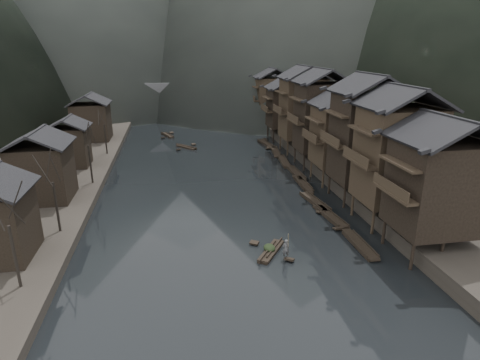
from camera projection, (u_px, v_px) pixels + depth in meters
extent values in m
plane|color=black|center=(230.00, 229.00, 41.91)|extent=(300.00, 300.00, 0.00)
cube|color=#2D2823|center=(366.00, 132.00, 84.54)|extent=(40.00, 200.00, 1.80)
cube|color=#2D2823|center=(10.00, 147.00, 73.49)|extent=(40.00, 200.00, 1.20)
cylinder|color=black|center=(412.00, 256.00, 34.04)|extent=(0.30, 0.30, 2.90)
cylinder|color=black|center=(384.00, 231.00, 38.52)|extent=(0.30, 0.30, 2.90)
cylinder|color=black|center=(442.00, 253.00, 34.48)|extent=(0.30, 0.30, 2.90)
cylinder|color=black|center=(410.00, 229.00, 38.96)|extent=(0.30, 0.30, 2.90)
cube|color=black|center=(437.00, 186.00, 35.08)|extent=(7.00, 6.00, 8.00)
cube|color=#32281C|center=(395.00, 193.00, 34.57)|extent=(1.20, 5.70, 0.25)
cylinder|color=#32281C|center=(373.00, 222.00, 40.58)|extent=(0.30, 0.30, 2.90)
cylinder|color=#32281C|center=(353.00, 204.00, 45.06)|extent=(0.30, 0.30, 2.90)
cylinder|color=#32281C|center=(398.00, 220.00, 41.02)|extent=(0.30, 0.30, 2.90)
cylinder|color=#32281C|center=(375.00, 203.00, 45.50)|extent=(0.30, 0.30, 2.90)
cube|color=#32281C|center=(396.00, 155.00, 41.32)|extent=(7.00, 6.00, 9.81)
cube|color=#32281C|center=(359.00, 162.00, 40.84)|extent=(1.20, 5.70, 0.25)
cylinder|color=black|center=(344.00, 197.00, 47.11)|extent=(0.30, 0.30, 2.90)
cylinder|color=black|center=(329.00, 184.00, 51.60)|extent=(0.30, 0.30, 2.90)
cylinder|color=black|center=(366.00, 196.00, 47.55)|extent=(0.30, 0.30, 2.90)
cylinder|color=black|center=(349.00, 183.00, 52.03)|extent=(0.30, 0.30, 2.90)
cube|color=black|center=(365.00, 137.00, 47.75)|extent=(7.00, 6.00, 10.47)
cube|color=#32281C|center=(333.00, 143.00, 47.28)|extent=(1.20, 5.70, 0.25)
cylinder|color=#32281C|center=(323.00, 179.00, 53.65)|extent=(0.30, 0.30, 2.90)
cylinder|color=#32281C|center=(311.00, 168.00, 58.13)|extent=(0.30, 0.30, 2.90)
cylinder|color=#32281C|center=(342.00, 178.00, 54.09)|extent=(0.30, 0.30, 2.90)
cylinder|color=#32281C|center=(329.00, 167.00, 58.57)|extent=(0.30, 0.30, 2.90)
cube|color=#32281C|center=(341.00, 135.00, 54.69)|extent=(7.00, 6.00, 7.97)
cube|color=#32281C|center=(313.00, 139.00, 54.18)|extent=(1.20, 5.70, 0.25)
cylinder|color=black|center=(304.00, 162.00, 61.12)|extent=(0.30, 0.30, 2.90)
cylinder|color=black|center=(295.00, 154.00, 65.60)|extent=(0.30, 0.30, 2.90)
cylinder|color=black|center=(321.00, 161.00, 61.56)|extent=(0.30, 0.30, 2.90)
cylinder|color=black|center=(311.00, 154.00, 66.04)|extent=(0.30, 0.30, 2.90)
cube|color=black|center=(321.00, 117.00, 61.80)|extent=(7.00, 6.00, 10.23)
cube|color=#32281C|center=(295.00, 121.00, 61.32)|extent=(1.20, 5.70, 0.25)
cylinder|color=#32281C|center=(288.00, 148.00, 69.52)|extent=(0.30, 0.30, 2.90)
cylinder|color=#32281C|center=(280.00, 142.00, 74.01)|extent=(0.30, 0.30, 2.90)
cylinder|color=#32281C|center=(303.00, 147.00, 69.96)|extent=(0.30, 0.30, 2.90)
cylinder|color=#32281C|center=(295.00, 141.00, 74.44)|extent=(0.30, 0.30, 2.90)
cube|color=#32281C|center=(302.00, 109.00, 70.20)|extent=(7.00, 6.00, 10.23)
cube|color=#32281C|center=(280.00, 112.00, 69.73)|extent=(1.20, 5.70, 0.25)
cylinder|color=black|center=(273.00, 136.00, 78.86)|extent=(0.30, 0.30, 2.90)
cylinder|color=black|center=(268.00, 131.00, 83.34)|extent=(0.30, 0.30, 2.90)
cylinder|color=black|center=(287.00, 135.00, 79.30)|extent=(0.30, 0.30, 2.90)
cylinder|color=black|center=(281.00, 130.00, 83.78)|extent=(0.30, 0.30, 2.90)
cube|color=black|center=(286.00, 108.00, 79.98)|extent=(7.00, 6.00, 7.49)
cube|color=#32281C|center=(267.00, 110.00, 79.46)|extent=(1.20, 5.70, 0.25)
cylinder|color=#32281C|center=(260.00, 124.00, 90.07)|extent=(0.30, 0.30, 2.90)
cylinder|color=#32281C|center=(256.00, 121.00, 94.55)|extent=(0.30, 0.30, 2.90)
cylinder|color=#32281C|center=(272.00, 124.00, 90.50)|extent=(0.30, 0.30, 2.90)
cylinder|color=#32281C|center=(267.00, 120.00, 94.98)|extent=(0.30, 0.30, 2.90)
cube|color=#32281C|center=(272.00, 97.00, 90.99)|extent=(7.00, 6.00, 8.68)
cube|color=#32281C|center=(255.00, 100.00, 90.49)|extent=(1.20, 5.70, 0.25)
cube|color=black|center=(43.00, 171.00, 46.56)|extent=(6.00, 6.00, 6.50)
cube|color=black|center=(70.00, 145.00, 59.74)|extent=(5.00, 5.00, 5.80)
cube|color=black|center=(92.00, 121.00, 76.39)|extent=(6.50, 6.50, 6.80)
cylinder|color=black|center=(19.00, 254.00, 29.53)|extent=(0.24, 0.24, 5.06)
cylinder|color=black|center=(54.00, 205.00, 38.54)|extent=(0.24, 0.24, 5.05)
cylinder|color=black|center=(84.00, 163.00, 52.21)|extent=(0.24, 0.24, 5.09)
cylinder|color=black|center=(102.00, 138.00, 66.39)|extent=(0.24, 0.24, 4.95)
cube|color=black|center=(360.00, 245.00, 38.35)|extent=(1.12, 5.87, 0.30)
cube|color=black|center=(360.00, 243.00, 38.29)|extent=(1.17, 5.75, 0.10)
cube|color=black|center=(348.00, 231.00, 40.93)|extent=(0.94, 0.73, 0.32)
cube|color=black|center=(374.00, 258.00, 35.67)|extent=(0.94, 0.73, 0.32)
cube|color=black|center=(330.00, 217.00, 44.67)|extent=(1.84, 6.61, 0.30)
cube|color=black|center=(330.00, 215.00, 44.61)|extent=(1.88, 6.49, 0.10)
cube|color=black|center=(323.00, 205.00, 47.58)|extent=(1.02, 0.91, 0.34)
cube|color=black|center=(338.00, 228.00, 41.66)|extent=(1.02, 0.91, 0.34)
cube|color=black|center=(315.00, 202.00, 48.80)|extent=(1.93, 6.59, 0.30)
cube|color=black|center=(315.00, 201.00, 48.74)|extent=(1.96, 6.47, 0.10)
cube|color=black|center=(310.00, 192.00, 51.70)|extent=(1.03, 0.91, 0.34)
cube|color=black|center=(321.00, 211.00, 45.80)|extent=(1.03, 0.91, 0.34)
cube|color=black|center=(303.00, 184.00, 55.21)|extent=(1.25, 5.98, 0.30)
cube|color=black|center=(303.00, 183.00, 55.15)|extent=(1.30, 5.86, 0.10)
cube|color=black|center=(296.00, 176.00, 57.82)|extent=(0.95, 0.76, 0.32)
cube|color=black|center=(310.00, 190.00, 52.51)|extent=(0.95, 0.76, 0.32)
cube|color=black|center=(296.00, 173.00, 59.63)|extent=(1.17, 6.44, 0.30)
cube|color=black|center=(296.00, 172.00, 59.58)|extent=(1.22, 6.31, 0.10)
cube|color=black|center=(290.00, 167.00, 62.47)|extent=(0.94, 0.80, 0.34)
cube|color=black|center=(302.00, 179.00, 56.71)|extent=(0.94, 0.80, 0.34)
cube|color=black|center=(284.00, 162.00, 65.59)|extent=(1.74, 6.89, 0.30)
cube|color=black|center=(284.00, 161.00, 65.53)|extent=(1.78, 6.76, 0.10)
cube|color=black|center=(277.00, 156.00, 68.54)|extent=(1.01, 0.92, 0.35)
cube|color=black|center=(291.00, 166.00, 62.55)|extent=(1.01, 0.92, 0.35)
cube|color=black|center=(275.00, 151.00, 71.90)|extent=(1.90, 6.30, 0.30)
cube|color=black|center=(275.00, 150.00, 71.84)|extent=(1.94, 6.19, 0.10)
cube|color=black|center=(269.00, 147.00, 74.55)|extent=(1.03, 0.88, 0.33)
cube|color=black|center=(282.00, 155.00, 69.16)|extent=(1.03, 0.88, 0.33)
cube|color=black|center=(266.00, 144.00, 77.14)|extent=(2.03, 7.45, 0.30)
cube|color=black|center=(266.00, 143.00, 77.08)|extent=(2.06, 7.31, 0.10)
cube|color=black|center=(265.00, 139.00, 80.44)|extent=(1.04, 1.01, 0.36)
cube|color=black|center=(268.00, 148.00, 73.75)|extent=(1.04, 1.01, 0.36)
cube|color=black|center=(186.00, 147.00, 74.96)|extent=(3.81, 4.33, 0.30)
cube|color=black|center=(186.00, 146.00, 74.91)|extent=(3.79, 4.29, 0.10)
cube|color=black|center=(194.00, 144.00, 76.81)|extent=(1.04, 1.00, 0.30)
cube|color=black|center=(179.00, 149.00, 73.03)|extent=(1.04, 1.00, 0.30)
cube|color=black|center=(167.00, 135.00, 84.68)|extent=(2.73, 5.26, 0.30)
cube|color=black|center=(167.00, 134.00, 84.62)|extent=(2.75, 5.17, 0.10)
cube|color=black|center=(171.00, 132.00, 86.97)|extent=(1.02, 0.90, 0.31)
cube|color=black|center=(163.00, 137.00, 82.30)|extent=(1.02, 0.90, 0.31)
cube|color=black|center=(219.00, 125.00, 95.16)|extent=(1.25, 5.05, 0.30)
cube|color=black|center=(219.00, 125.00, 95.10)|extent=(1.29, 4.95, 0.10)
cube|color=black|center=(217.00, 123.00, 97.34)|extent=(0.88, 0.67, 0.30)
cube|color=black|center=(221.00, 127.00, 92.90)|extent=(0.88, 0.67, 0.30)
cube|color=black|center=(213.00, 118.00, 104.90)|extent=(1.01, 5.55, 0.30)
cube|color=black|center=(213.00, 117.00, 104.84)|extent=(1.06, 5.44, 0.10)
cube|color=black|center=(211.00, 116.00, 107.34)|extent=(0.85, 0.69, 0.31)
cube|color=black|center=(214.00, 119.00, 102.37)|extent=(0.85, 0.69, 0.31)
cube|color=#4C4C4F|center=(191.00, 89.00, 106.83)|extent=(40.00, 6.00, 1.60)
cube|color=#4C4C4F|center=(191.00, 85.00, 103.89)|extent=(40.00, 0.50, 1.00)
cube|color=#4C4C4F|center=(190.00, 83.00, 108.93)|extent=(40.00, 0.50, 1.00)
cube|color=#4C4C4F|center=(138.00, 105.00, 105.88)|extent=(3.20, 6.00, 6.40)
cube|color=#4C4C4F|center=(174.00, 104.00, 107.39)|extent=(3.20, 6.00, 6.40)
cube|color=#4C4C4F|center=(208.00, 103.00, 108.83)|extent=(3.20, 6.00, 6.40)
cube|color=#4C4C4F|center=(242.00, 103.00, 110.34)|extent=(3.20, 6.00, 6.40)
cube|color=black|center=(271.00, 251.00, 37.17)|extent=(3.36, 4.30, 0.30)
cube|color=black|center=(271.00, 250.00, 37.11)|extent=(3.35, 4.26, 0.10)
cube|color=black|center=(254.00, 242.00, 38.61)|extent=(1.01, 0.94, 0.29)
cube|color=black|center=(289.00, 258.00, 35.64)|extent=(1.01, 0.94, 0.29)
ellipsoid|color=black|center=(269.00, 245.00, 37.13)|extent=(1.08, 1.42, 0.65)
imported|color=#4F5052|center=(286.00, 246.00, 35.61)|extent=(0.67, 0.46, 1.80)
cylinder|color=#8C7A51|center=(289.00, 218.00, 34.76)|extent=(0.86, 2.49, 3.75)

